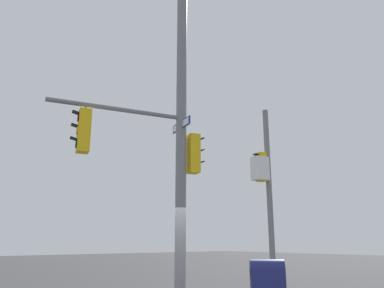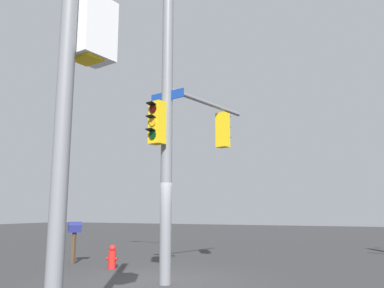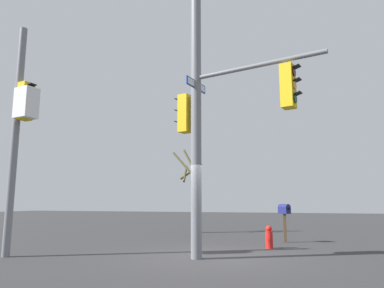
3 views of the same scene
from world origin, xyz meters
name	(u,v)px [view 3 (image 3 of 3)]	position (x,y,z in m)	size (l,w,h in m)	color
ground_plane	(211,257)	(0.00, 0.00, 0.00)	(80.00, 80.00, 0.00)	#333334
main_signal_pole_assembly	(207,79)	(-0.36, -0.01, 4.95)	(3.52, 4.20, 9.71)	slate
secondary_pole_assembly	(21,118)	(-1.60, 5.24, 3.88)	(0.56, 0.81, 6.71)	slate
fire_hydrant	(269,237)	(2.37, -1.37, 0.34)	(0.38, 0.24, 0.73)	red
mailbox	(284,212)	(4.27, -1.81, 1.11)	(0.48, 0.48, 1.41)	#4C3823
bare_tree_across_street	(194,187)	(7.26, 2.60, 2.22)	(2.03, 1.49, 4.11)	#494525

